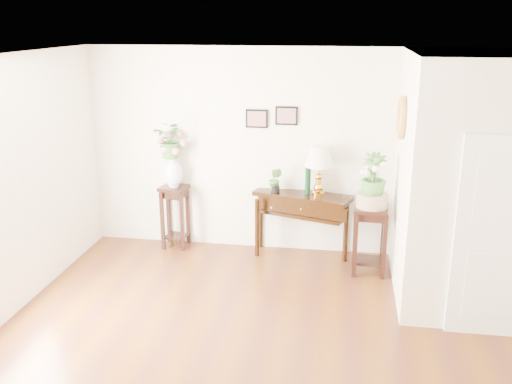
% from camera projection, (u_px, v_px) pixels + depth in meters
% --- Properties ---
extents(floor, '(6.00, 5.50, 0.02)m').
position_uv_depth(floor, '(279.00, 357.00, 5.52)').
color(floor, '#5C3211').
rests_on(floor, ground).
extents(ceiling, '(6.00, 5.50, 0.02)m').
position_uv_depth(ceiling, '(283.00, 62.00, 4.69)').
color(ceiling, white).
rests_on(ceiling, ground).
extents(wall_back, '(6.00, 0.02, 2.80)m').
position_uv_depth(wall_back, '(304.00, 153.00, 7.70)').
color(wall_back, white).
rests_on(wall_back, ground).
extents(partition, '(1.80, 1.95, 2.80)m').
position_uv_depth(partition, '(483.00, 179.00, 6.47)').
color(partition, white).
rests_on(partition, floor).
extents(door, '(0.90, 0.05, 2.10)m').
position_uv_depth(door, '(501.00, 240.00, 5.62)').
color(door, white).
rests_on(door, floor).
extents(art_print_left, '(0.30, 0.02, 0.25)m').
position_uv_depth(art_print_left, '(257.00, 119.00, 7.65)').
color(art_print_left, black).
rests_on(art_print_left, wall_back).
extents(art_print_right, '(0.30, 0.02, 0.25)m').
position_uv_depth(art_print_right, '(286.00, 116.00, 7.57)').
color(art_print_right, black).
rests_on(art_print_right, wall_back).
extents(wall_ornament, '(0.07, 0.51, 0.51)m').
position_uv_depth(wall_ornament, '(401.00, 118.00, 6.53)').
color(wall_ornament, '#D99451').
rests_on(wall_ornament, partition).
extents(console_table, '(1.39, 0.82, 0.88)m').
position_uv_depth(console_table, '(302.00, 224.00, 7.81)').
color(console_table, black).
rests_on(console_table, floor).
extents(table_lamp, '(0.46, 0.46, 0.67)m').
position_uv_depth(table_lamp, '(319.00, 169.00, 7.55)').
color(table_lamp, gold).
rests_on(table_lamp, console_table).
extents(green_vase, '(0.09, 0.09, 0.37)m').
position_uv_depth(green_vase, '(308.00, 182.00, 7.62)').
color(green_vase, black).
rests_on(green_vase, console_table).
extents(potted_plant, '(0.21, 0.19, 0.33)m').
position_uv_depth(potted_plant, '(275.00, 181.00, 7.69)').
color(potted_plant, '#417733').
rests_on(potted_plant, console_table).
extents(plant_stand_a, '(0.41, 0.41, 0.89)m').
position_uv_depth(plant_stand_a, '(175.00, 217.00, 8.08)').
color(plant_stand_a, black).
rests_on(plant_stand_a, floor).
extents(porcelain_vase, '(0.28, 0.28, 0.45)m').
position_uv_depth(porcelain_vase, '(173.00, 171.00, 7.88)').
color(porcelain_vase, silver).
rests_on(porcelain_vase, plant_stand_a).
extents(lily_arrangement, '(0.57, 0.53, 0.52)m').
position_uv_depth(lily_arrangement, '(172.00, 140.00, 7.76)').
color(lily_arrangement, '#417733').
rests_on(lily_arrangement, porcelain_vase).
extents(plant_stand_b, '(0.45, 0.45, 0.89)m').
position_uv_depth(plant_stand_b, '(369.00, 240.00, 7.25)').
color(plant_stand_b, black).
rests_on(plant_stand_b, floor).
extents(ceramic_bowl, '(0.50, 0.50, 0.18)m').
position_uv_depth(ceramic_bowl, '(372.00, 201.00, 7.09)').
color(ceramic_bowl, tan).
rests_on(ceramic_bowl, plant_stand_b).
extents(narcissus, '(0.34, 0.34, 0.57)m').
position_uv_depth(narcissus, '(373.00, 176.00, 7.00)').
color(narcissus, '#417733').
rests_on(narcissus, ceramic_bowl).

